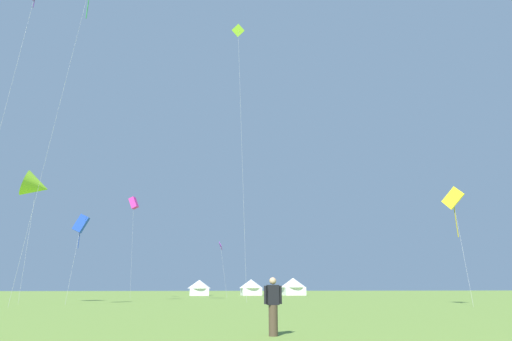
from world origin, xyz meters
TOP-DOWN VIEW (x-y plane):
  - kite_lime_delta at (-21.66, 37.14)m, footprint 3.31×3.29m
  - kite_blue_box at (-16.35, 34.68)m, footprint 1.40×1.68m
  - kite_lime_diamond at (-1.11, 38.51)m, footprint 1.88×2.33m
  - kite_yellow_diamond at (16.90, 26.10)m, footprint 1.44×3.04m
  - kite_magenta_box at (-14.65, 57.32)m, footprint 1.78×2.75m
  - kite_purple_diamond at (-0.83, 59.35)m, footprint 1.33×2.05m
  - person_spectator at (-3.82, 7.78)m, footprint 0.57×0.28m
  - festival_tent_center at (-3.42, 73.87)m, footprint 4.42×4.42m
  - festival_tent_left at (6.57, 73.87)m, footprint 4.62×4.62m
  - festival_tent_right at (15.03, 73.87)m, footprint 5.08×5.08m

SIDE VIEW (x-z plane):
  - person_spectator at x=-3.82m, z-range -0.02..1.71m
  - festival_tent_center at x=-3.42m, z-range 0.15..3.02m
  - festival_tent_left at x=6.57m, z-range 0.16..3.16m
  - festival_tent_right at x=15.03m, z-range 0.18..3.48m
  - kite_blue_box at x=-16.35m, z-range 3.17..11.30m
  - kite_purple_diamond at x=-0.83m, z-range 3.43..12.01m
  - kite_yellow_diamond at x=16.90m, z-range 3.82..14.14m
  - kite_lime_delta at x=-21.66m, z-range 4.88..17.69m
  - kite_magenta_box at x=-14.65m, z-range 6.50..21.45m
  - kite_lime_diamond at x=-1.11m, z-range 14.55..48.75m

